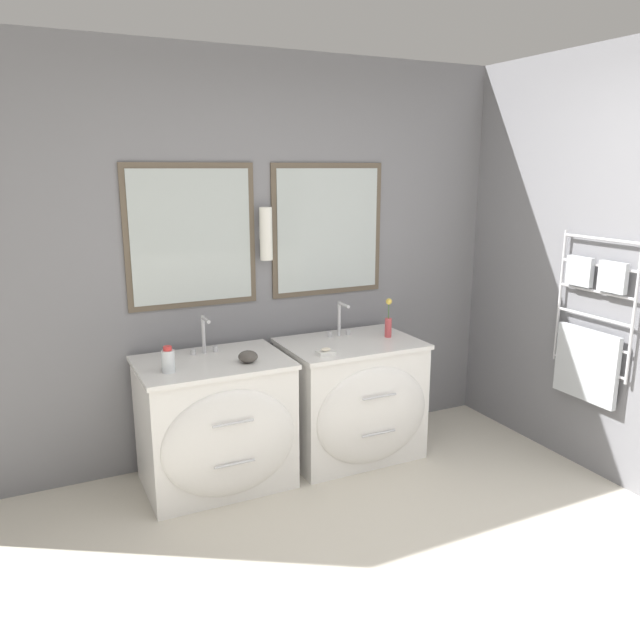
% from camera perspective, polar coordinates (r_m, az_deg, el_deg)
% --- Properties ---
extents(wall_back, '(5.05, 0.16, 2.60)m').
position_cam_1_polar(wall_back, '(4.11, -5.27, 5.55)').
color(wall_back, slate).
rests_on(wall_back, ground_plane).
extents(wall_right, '(0.13, 4.21, 2.60)m').
position_cam_1_polar(wall_right, '(4.16, 24.59, 4.25)').
color(wall_right, slate).
rests_on(wall_right, ground_plane).
extents(vanity_left, '(0.88, 0.69, 0.79)m').
position_cam_1_polar(vanity_left, '(3.83, -9.43, -9.36)').
color(vanity_left, white).
rests_on(vanity_left, ground_plane).
extents(vanity_right, '(0.88, 0.69, 0.79)m').
position_cam_1_polar(vanity_right, '(4.16, 3.03, -7.26)').
color(vanity_right, white).
rests_on(vanity_right, ground_plane).
extents(faucet_left, '(0.17, 0.15, 0.24)m').
position_cam_1_polar(faucet_left, '(3.84, -10.53, -1.36)').
color(faucet_left, silver).
rests_on(faucet_left, vanity_left).
extents(faucet_right, '(0.17, 0.15, 0.24)m').
position_cam_1_polar(faucet_right, '(4.17, 1.87, 0.09)').
color(faucet_right, silver).
rests_on(faucet_right, vanity_right).
extents(toiletry_bottle, '(0.07, 0.07, 0.15)m').
position_cam_1_polar(toiletry_bottle, '(3.56, -13.71, -3.60)').
color(toiletry_bottle, silver).
rests_on(toiletry_bottle, vanity_left).
extents(amenity_bowl, '(0.12, 0.12, 0.07)m').
position_cam_1_polar(amenity_bowl, '(3.66, -6.60, -3.34)').
color(amenity_bowl, '#4C4742').
rests_on(amenity_bowl, vanity_left).
extents(flower_vase, '(0.05, 0.05, 0.26)m').
position_cam_1_polar(flower_vase, '(4.18, 6.27, -0.19)').
color(flower_vase, '#CC4C51').
rests_on(flower_vase, vanity_right).
extents(soap_dish, '(0.11, 0.07, 0.04)m').
position_cam_1_polar(soap_dish, '(3.79, 0.52, -2.95)').
color(soap_dish, white).
rests_on(soap_dish, vanity_right).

